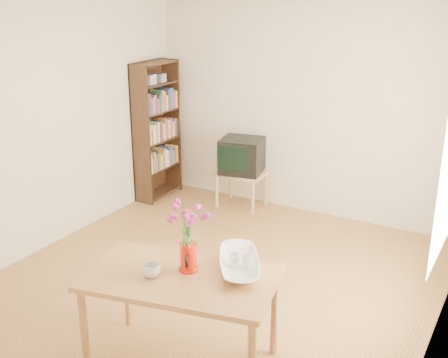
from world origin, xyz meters
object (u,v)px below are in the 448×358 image
Objects in this scene: pitcher at (189,258)px; bowl at (239,242)px; television at (242,155)px; table at (181,286)px; mug at (152,271)px.

bowl is (0.30, 0.22, 0.11)m from pitcher.
pitcher is 0.37× the size of television.
bowl is 3.09m from television.
table is 12.13× the size of mug.
television is at bearing 117.62° from bowl.
mug is 3.30m from television.
pitcher reaches higher than television.
mug is 0.21× the size of television.
television is (-0.95, 3.16, -0.11)m from mug.
mug reaches higher than table.
pitcher is 0.39m from bowl.
mug is (-0.17, -0.21, -0.05)m from pitcher.
pitcher is 3.15m from television.
table is at bearing -81.52° from television.
television reaches higher than table.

